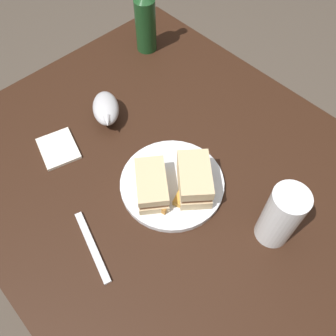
% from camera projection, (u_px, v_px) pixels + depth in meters
% --- Properties ---
extents(ground_plane, '(6.00, 6.00, 0.00)m').
position_uv_depth(ground_plane, '(166.00, 263.00, 1.54)').
color(ground_plane, '#4C4238').
extents(dining_table, '(1.05, 0.91, 0.77)m').
position_uv_depth(dining_table, '(165.00, 227.00, 1.21)').
color(dining_table, black).
rests_on(dining_table, ground).
extents(plate, '(0.25, 0.25, 0.01)m').
position_uv_depth(plate, '(172.00, 183.00, 0.85)').
color(plate, white).
rests_on(plate, dining_table).
extents(sandwich_half_left, '(0.14, 0.13, 0.06)m').
position_uv_depth(sandwich_half_left, '(152.00, 185.00, 0.81)').
color(sandwich_half_left, '#CCB284').
rests_on(sandwich_half_left, plate).
extents(sandwich_half_right, '(0.14, 0.13, 0.07)m').
position_uv_depth(sandwich_half_right, '(195.00, 179.00, 0.81)').
color(sandwich_half_right, '#CCB284').
rests_on(sandwich_half_right, plate).
extents(potato_wedge_front, '(0.04, 0.05, 0.02)m').
position_uv_depth(potato_wedge_front, '(181.00, 198.00, 0.81)').
color(potato_wedge_front, gold).
rests_on(potato_wedge_front, plate).
extents(potato_wedge_middle, '(0.05, 0.04, 0.02)m').
position_uv_depth(potato_wedge_middle, '(162.00, 196.00, 0.81)').
color(potato_wedge_middle, '#B77F33').
rests_on(potato_wedge_middle, plate).
extents(potato_wedge_back, '(0.05, 0.03, 0.02)m').
position_uv_depth(potato_wedge_back, '(158.00, 205.00, 0.80)').
color(potato_wedge_back, '#AD702D').
rests_on(potato_wedge_back, plate).
extents(pint_glass, '(0.08, 0.08, 0.17)m').
position_uv_depth(pint_glass, '(280.00, 218.00, 0.73)').
color(pint_glass, white).
rests_on(pint_glass, dining_table).
extents(gravy_boat, '(0.14, 0.12, 0.06)m').
position_uv_depth(gravy_boat, '(106.00, 109.00, 0.94)').
color(gravy_boat, '#B7B7BC').
rests_on(gravy_boat, dining_table).
extents(cider_bottle, '(0.06, 0.06, 0.26)m').
position_uv_depth(cider_bottle, '(145.00, 20.00, 1.06)').
color(cider_bottle, '#19421E').
rests_on(cider_bottle, dining_table).
extents(napkin, '(0.13, 0.12, 0.01)m').
position_uv_depth(napkin, '(58.00, 148.00, 0.91)').
color(napkin, silver).
rests_on(napkin, dining_table).
extents(fork, '(0.18, 0.06, 0.01)m').
position_uv_depth(fork, '(92.00, 246.00, 0.77)').
color(fork, silver).
rests_on(fork, dining_table).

